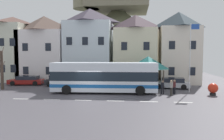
# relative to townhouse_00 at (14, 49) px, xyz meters

# --- Properties ---
(ground_plane) EXTENTS (40.00, 60.00, 0.07)m
(ground_plane) POSITION_rel_townhouse_00_xyz_m (14.43, -12.31, -5.02)
(ground_plane) COLOR #4D4A50
(townhouse_00) EXTENTS (5.04, 6.69, 9.99)m
(townhouse_00) POSITION_rel_townhouse_00_xyz_m (0.00, 0.00, 0.00)
(townhouse_00) COLOR beige
(townhouse_00) RESTS_ON ground_plane
(townhouse_01) EXTENTS (6.78, 5.77, 9.94)m
(townhouse_01) POSITION_rel_townhouse_00_xyz_m (5.25, -0.46, -0.02)
(townhouse_01) COLOR white
(townhouse_01) RESTS_ON ground_plane
(townhouse_02) EXTENTS (6.70, 6.87, 11.04)m
(townhouse_02) POSITION_rel_townhouse_00_xyz_m (12.24, 0.09, 0.53)
(townhouse_02) COLOR silver
(townhouse_02) RESTS_ON ground_plane
(townhouse_03) EXTENTS (6.00, 5.63, 9.88)m
(townhouse_03) POSITION_rel_townhouse_00_xyz_m (19.16, -0.53, -0.06)
(townhouse_03) COLOR beige
(townhouse_03) RESTS_ON ground_plane
(townhouse_04) EXTENTS (5.39, 5.91, 10.23)m
(townhouse_04) POSITION_rel_townhouse_00_xyz_m (25.37, -0.39, 0.12)
(townhouse_04) COLOR silver
(townhouse_04) RESTS_ON ground_plane
(hilltop_castle) EXTENTS (39.04, 39.04, 23.37)m
(hilltop_castle) POSITION_rel_townhouse_00_xyz_m (14.69, 23.10, 3.76)
(hilltop_castle) COLOR #5F6147
(hilltop_castle) RESTS_ON ground_plane
(transit_bus) EXTENTS (11.45, 2.98, 3.31)m
(transit_bus) POSITION_rel_townhouse_00_xyz_m (15.83, -10.11, -3.32)
(transit_bus) COLOR white
(transit_bus) RESTS_ON ground_plane
(bus_shelter) EXTENTS (3.60, 3.60, 3.96)m
(bus_shelter) POSITION_rel_townhouse_00_xyz_m (20.72, -6.80, -1.83)
(bus_shelter) COLOR #473D33
(bus_shelter) RESTS_ON ground_plane
(parked_car_00) EXTENTS (4.58, 2.28, 1.30)m
(parked_car_00) POSITION_rel_townhouse_00_xyz_m (23.62, -6.04, -4.35)
(parked_car_00) COLOR silver
(parked_car_00) RESTS_ON ground_plane
(parked_car_01) EXTENTS (4.47, 2.27, 1.45)m
(parked_car_01) POSITION_rel_townhouse_00_xyz_m (9.63, -5.75, -4.29)
(parked_car_01) COLOR black
(parked_car_01) RESTS_ON ground_plane
(parked_car_02) EXTENTS (4.72, 2.32, 1.24)m
(parked_car_02) POSITION_rel_townhouse_00_xyz_m (4.48, -4.96, -4.38)
(parked_car_02) COLOR maroon
(parked_car_02) RESTS_ON ground_plane
(pedestrian_00) EXTENTS (0.35, 0.34, 1.45)m
(pedestrian_00) POSITION_rel_townhouse_00_xyz_m (22.05, -10.31, -4.17)
(pedestrian_00) COLOR black
(pedestrian_00) RESTS_ON ground_plane
(pedestrian_01) EXTENTS (0.30, 0.39, 1.52)m
(pedestrian_01) POSITION_rel_townhouse_00_xyz_m (23.33, -9.97, -4.22)
(pedestrian_01) COLOR black
(pedestrian_01) RESTS_ON ground_plane
(pedestrian_02) EXTENTS (0.33, 0.33, 1.60)m
(pedestrian_02) POSITION_rel_townhouse_00_xyz_m (20.84, -7.88, -4.08)
(pedestrian_02) COLOR black
(pedestrian_02) RESTS_ON ground_plane
(pedestrian_03) EXTENTS (0.31, 0.32, 1.60)m
(pedestrian_03) POSITION_rel_townhouse_00_xyz_m (22.87, -10.94, -4.06)
(pedestrian_03) COLOR #38332D
(pedestrian_03) RESTS_ON ground_plane
(public_bench) EXTENTS (1.78, 0.48, 0.87)m
(public_bench) POSITION_rel_townhouse_00_xyz_m (18.75, -4.70, -4.52)
(public_bench) COLOR #473828
(public_bench) RESTS_ON ground_plane
(flagpole) EXTENTS (0.95, 0.10, 7.54)m
(flagpole) POSITION_rel_townhouse_00_xyz_m (25.23, -8.74, -0.65)
(flagpole) COLOR silver
(flagpole) RESTS_ON ground_plane
(harbour_buoy) EXTENTS (1.02, 1.02, 1.27)m
(harbour_buoy) POSITION_rel_townhouse_00_xyz_m (27.13, -10.44, -4.29)
(harbour_buoy) COLOR black
(harbour_buoy) RESTS_ON ground_plane
(bare_tree_01) EXTENTS (0.82, 2.09, 5.05)m
(bare_tree_01) POSITION_rel_townhouse_00_xyz_m (3.44, -9.03, -2.59)
(bare_tree_01) COLOR #47382D
(bare_tree_01) RESTS_ON ground_plane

